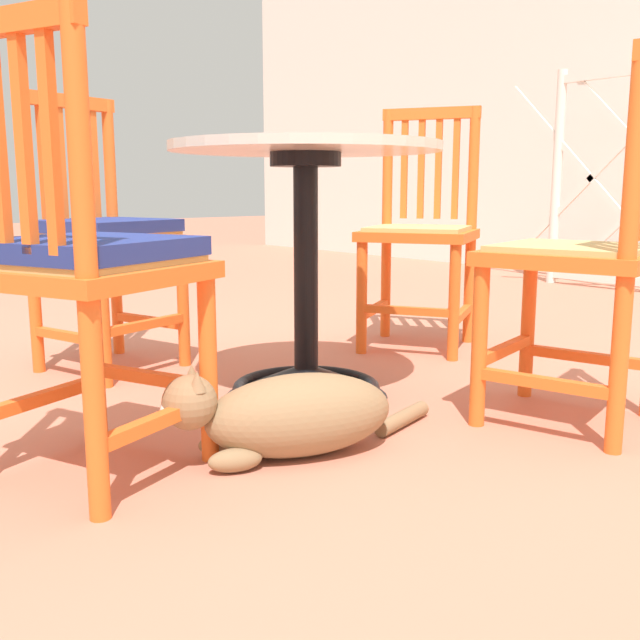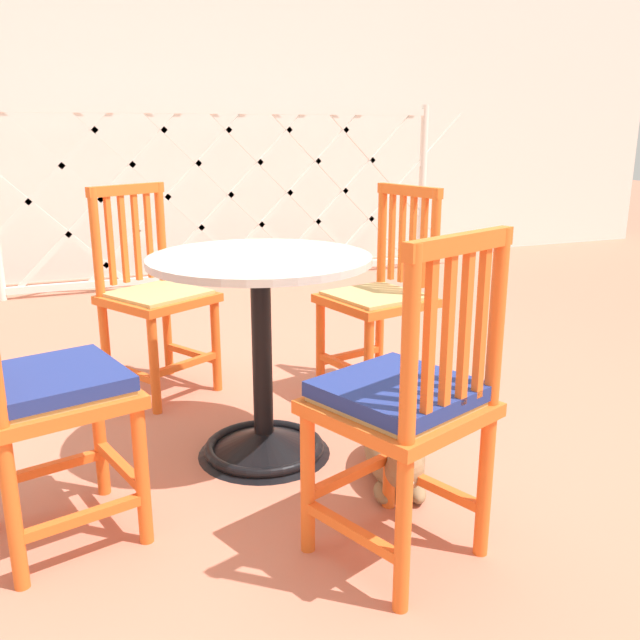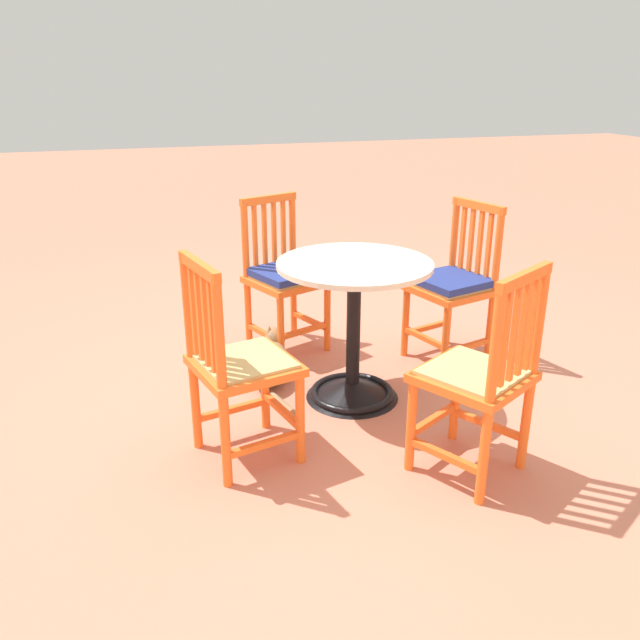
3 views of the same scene
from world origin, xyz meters
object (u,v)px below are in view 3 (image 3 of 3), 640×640
Objects in this scene: cafe_table at (353,347)px; orange_chair_at_corner at (285,278)px; orange_chair_facing_out at (479,379)px; orange_chair_near_fence at (453,286)px; orange_chair_by_planter at (238,367)px; tabby_cat at (271,361)px.

cafe_table is 0.83× the size of orange_chair_at_corner.
orange_chair_facing_out is 1.00× the size of orange_chair_near_fence.
orange_chair_by_planter is 1.23× the size of tabby_cat.
orange_chair_by_planter is 1.51m from orange_chair_near_fence.
cafe_table reaches higher than tabby_cat.
orange_chair_near_fence is 1.11m from tabby_cat.
orange_chair_by_planter is at bearing 29.93° from cafe_table.
orange_chair_at_corner is (-0.48, -1.11, 0.01)m from orange_chair_by_planter.
cafe_table is at bearing 134.60° from tabby_cat.
orange_chair_at_corner is at bearing -74.40° from orange_chair_facing_out.
orange_chair_at_corner reaches higher than tabby_cat.
orange_chair_near_fence is at bearing 176.72° from tabby_cat.
tabby_cat is (1.05, -0.06, -0.35)m from orange_chair_near_fence.
orange_chair_facing_out reaches higher than cafe_table.
cafe_table is at bearing -150.07° from orange_chair_by_planter.
orange_chair_facing_out is 1.16m from orange_chair_near_fence.
orange_chair_facing_out is 1.32m from tabby_cat.
orange_chair_by_planter is 0.99m from orange_chair_facing_out.
orange_chair_at_corner reaches higher than cafe_table.
orange_chair_facing_out and orange_chair_near_fence have the same top height.
cafe_table is at bearing 22.46° from orange_chair_near_fence.
orange_chair_near_fence is at bearing -112.98° from orange_chair_facing_out.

